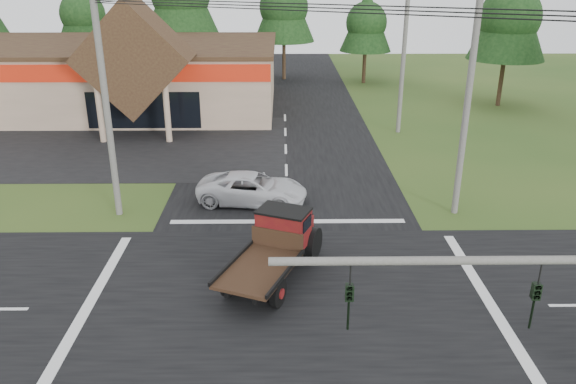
{
  "coord_description": "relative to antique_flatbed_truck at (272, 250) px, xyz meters",
  "views": [
    {
      "loc": [
        -0.25,
        -16.45,
        10.98
      ],
      "look_at": [
        -0.0,
        5.25,
        2.2
      ],
      "focal_mm": 35.0,
      "sensor_mm": 36.0,
      "label": 1
    }
  ],
  "objects": [
    {
      "name": "ground",
      "position": [
        0.63,
        -2.03,
        -1.2
      ],
      "size": [
        120.0,
        120.0,
        0.0
      ],
      "primitive_type": "plane",
      "color": "#2B4A1A",
      "rests_on": "ground"
    },
    {
      "name": "road_ns",
      "position": [
        0.63,
        -2.03,
        -1.19
      ],
      "size": [
        12.0,
        120.0,
        0.02
      ],
      "primitive_type": "cube",
      "color": "black",
      "rests_on": "ground"
    },
    {
      "name": "road_ew",
      "position": [
        0.63,
        -2.03,
        -1.19
      ],
      "size": [
        120.0,
        12.0,
        0.02
      ],
      "primitive_type": "cube",
      "color": "black",
      "rests_on": "ground"
    },
    {
      "name": "parking_apron",
      "position": [
        -13.37,
        16.97,
        -1.18
      ],
      "size": [
        28.0,
        14.0,
        0.02
      ],
      "primitive_type": "cube",
      "color": "black",
      "rests_on": "ground"
    },
    {
      "name": "cvs_building",
      "position": [
        -15.08,
        27.54,
        1.58
      ],
      "size": [
        30.4,
        18.2,
        9.19
      ],
      "color": "tan",
      "rests_on": "ground"
    },
    {
      "name": "utility_pole_nw",
      "position": [
        -7.37,
        5.97,
        4.19
      ],
      "size": [
        2.0,
        0.3,
        10.5
      ],
      "color": "#595651",
      "rests_on": "ground"
    },
    {
      "name": "utility_pole_ne",
      "position": [
        8.63,
        5.97,
        4.69
      ],
      "size": [
        2.0,
        0.3,
        11.5
      ],
      "color": "#595651",
      "rests_on": "ground"
    },
    {
      "name": "utility_pole_n",
      "position": [
        8.63,
        19.97,
        4.54
      ],
      "size": [
        2.0,
        0.3,
        11.2
      ],
      "color": "#595651",
      "rests_on": "ground"
    },
    {
      "name": "tree_row_b",
      "position": [
        -19.37,
        39.97,
        5.51
      ],
      "size": [
        5.6,
        5.6,
        10.1
      ],
      "color": "#332316",
      "rests_on": "ground"
    },
    {
      "name": "tree_row_d",
      "position": [
        0.63,
        39.97,
        6.18
      ],
      "size": [
        6.16,
        6.16,
        11.11
      ],
      "color": "#332316",
      "rests_on": "ground"
    },
    {
      "name": "tree_row_e",
      "position": [
        8.63,
        37.97,
        4.84
      ],
      "size": [
        5.04,
        5.04,
        9.09
      ],
      "color": "#332316",
      "rests_on": "ground"
    },
    {
      "name": "tree_side_ne",
      "position": [
        18.63,
        27.97,
        6.18
      ],
      "size": [
        6.16,
        6.16,
        11.11
      ],
      "color": "#332316",
      "rests_on": "ground"
    },
    {
      "name": "antique_flatbed_truck",
      "position": [
        0.0,
        0.0,
        0.0
      ],
      "size": [
        4.21,
        6.13,
        2.39
      ],
      "primitive_type": null,
      "rotation": [
        0.0,
        0.0,
        -0.39
      ],
      "color": "#500B11",
      "rests_on": "ground"
    },
    {
      "name": "white_pickup",
      "position": [
        -1.09,
        7.29,
        -0.45
      ],
      "size": [
        5.68,
        3.22,
        1.49
      ],
      "primitive_type": "imported",
      "rotation": [
        0.0,
        0.0,
        1.43
      ],
      "color": "silver",
      "rests_on": "ground"
    }
  ]
}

